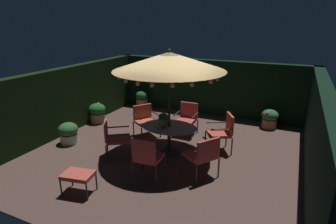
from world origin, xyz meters
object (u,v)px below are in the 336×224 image
patio_chair_south (114,136)px  ottoman_footrest (78,176)px  potted_plant_back_left (270,118)px  patio_chair_southeast (145,118)px  patio_chair_east (187,117)px  patio_chair_northeast (223,130)px  patio_dining_table (169,132)px  patio_chair_southwest (147,155)px  centerpiece_planter (163,119)px  potted_plant_left_far (68,132)px  potted_plant_left_near (142,99)px  patio_chair_north (203,153)px  patio_umbrella (169,61)px  potted_plant_back_center (97,112)px

patio_chair_south → ottoman_footrest: size_ratio=1.42×
potted_plant_back_left → patio_chair_southeast: bearing=-146.8°
patio_chair_east → ottoman_footrest: bearing=-102.4°
patio_chair_northeast → patio_chair_south: size_ratio=1.08×
patio_dining_table → potted_plant_back_left: 3.65m
patio_chair_southwest → ottoman_footrest: 1.42m
centerpiece_planter → potted_plant_left_far: 2.81m
ottoman_footrest → potted_plant_left_far: bearing=137.6°
patio_chair_northeast → potted_plant_left_near: (-3.79, 2.43, -0.23)m
potted_plant_back_left → centerpiece_planter: bearing=-125.8°
patio_chair_north → patio_chair_northeast: (0.07, 1.44, 0.03)m
patio_umbrella → potted_plant_back_left: size_ratio=4.48×
potted_plant_left_far → ottoman_footrest: bearing=-42.4°
patio_dining_table → patio_chair_east: size_ratio=1.55×
patio_chair_south → patio_dining_table: bearing=34.2°
patio_chair_north → patio_chair_southeast: bearing=145.8°
ottoman_footrest → potted_plant_back_center: 4.08m
potted_plant_back_center → potted_plant_left_near: (0.53, 2.05, 0.00)m
patio_chair_southwest → patio_chair_south: bearing=154.6°
centerpiece_planter → potted_plant_back_left: bearing=54.2°
patio_chair_east → ottoman_footrest: (-0.82, -3.76, -0.15)m
patio_chair_southwest → potted_plant_back_left: size_ratio=1.62×
patio_chair_south → potted_plant_back_left: size_ratio=1.54×
patio_chair_northeast → patio_chair_southeast: 2.35m
patio_dining_table → patio_chair_southeast: bearing=145.6°
ottoman_footrest → patio_chair_southeast: bearing=94.8°
patio_dining_table → potted_plant_left_far: 2.86m
patio_dining_table → centerpiece_planter: 0.43m
patio_dining_table → potted_plant_left_near: 4.03m
patio_chair_north → ottoman_footrest: patio_chair_north is taller
potted_plant_back_left → potted_plant_left_far: bearing=-144.1°
patio_chair_north → potted_plant_back_center: bearing=156.9°
patio_chair_southwest → potted_plant_left_near: size_ratio=1.45×
centerpiece_planter → ottoman_footrest: centerpiece_planter is taller
patio_chair_north → patio_chair_southwest: 1.19m
patio_chair_east → patio_chair_southwest: (0.16, -2.75, 0.04)m
patio_dining_table → potted_plant_left_near: bearing=129.8°
patio_chair_south → ottoman_footrest: (0.27, -1.60, -0.16)m
patio_chair_east → potted_plant_back_center: patio_chair_east is taller
potted_plant_back_center → potted_plant_left_far: size_ratio=1.10×
patio_chair_south → patio_umbrella: bearing=34.2°
patio_umbrella → patio_chair_east: bearing=91.9°
potted_plant_back_center → potted_plant_left_far: bearing=-78.8°
patio_chair_southeast → patio_chair_north: bearing=-34.2°
centerpiece_planter → patio_chair_southeast: bearing=138.1°
patio_dining_table → patio_chair_south: size_ratio=1.55×
patio_umbrella → patio_chair_south: patio_umbrella is taller
patio_chair_northeast → patio_chair_southwest: size_ratio=1.03×
patio_chair_north → potted_plant_back_center: size_ratio=1.43×
patio_chair_north → ottoman_footrest: bearing=-141.5°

